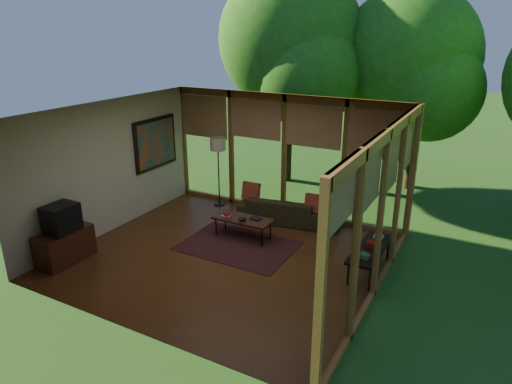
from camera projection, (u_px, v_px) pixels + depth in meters
The scene contains 25 objects.
floor at pixel (226, 256), 8.51m from camera, with size 5.50×5.50×0.00m, color brown.
ceiling at pixel (222, 112), 7.59m from camera, with size 5.50×5.50×0.00m, color white.
wall_left at pixel (110, 167), 9.28m from camera, with size 0.04×5.00×2.70m, color beige.
wall_front at pixel (123, 244), 5.98m from camera, with size 5.50×0.04×2.70m, color beige.
window_wall_back at pixel (284, 155), 10.12m from camera, with size 5.50×0.12×2.70m, color brown.
window_wall_right at pixel (380, 217), 6.82m from camera, with size 0.12×5.00×2.70m, color brown.
tree_nw at pixel (290, 40), 11.62m from camera, with size 3.66×3.66×5.58m.
tree_ne at pixel (408, 58), 11.30m from camera, with size 3.46×3.46×5.06m.
rug at pixel (238, 246), 8.92m from camera, with size 2.15×1.53×0.01m, color maroon.
sofa at pixel (282, 209), 9.98m from camera, with size 1.88×0.73×0.55m, color #352D1A.
pillow_left at pixel (251, 192), 10.17m from camera, with size 0.40×0.13×0.40m, color maroon.
pillow_right at pixel (314, 204), 9.50m from camera, with size 0.38×0.13×0.38m, color maroon.
ct_book_lower at pixel (227, 215), 9.25m from camera, with size 0.19×0.14×0.03m, color beige.
ct_book_upper at pixel (227, 214), 9.24m from camera, with size 0.16×0.12×0.03m, color maroon.
ct_book_side at pixel (256, 218), 9.09m from camera, with size 0.20×0.15×0.03m, color black.
ct_bowl at pixel (242, 219), 9.02m from camera, with size 0.16×0.16×0.07m, color black.
media_cabinet at pixel (65, 246), 8.25m from camera, with size 0.50×1.00×0.60m, color #4A2114.
television at pixel (61, 218), 8.05m from camera, with size 0.45×0.55×0.50m, color black.
console_book_a at pixel (359, 254), 7.53m from camera, with size 0.19×0.14×0.07m, color #37614D.
console_book_b at pixel (366, 243), 7.90m from camera, with size 0.22×0.16×0.10m, color maroon.
console_book_c at pixel (372, 235), 8.24m from camera, with size 0.21×0.15×0.06m, color beige.
floor_lamp at pixel (218, 148), 10.54m from camera, with size 0.36×0.36×1.65m.
coffee_table at pixel (243, 220), 9.15m from camera, with size 1.20×0.50×0.43m.
side_console at pixel (365, 249), 7.89m from camera, with size 0.60×1.40×0.46m.
wall_painting at pixel (156, 143), 10.35m from camera, with size 0.06×1.35×1.15m.
Camera 1 is at (4.11, -6.41, 4.02)m, focal length 32.00 mm.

